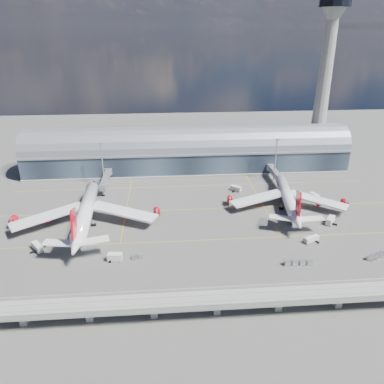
{
  "coord_description": "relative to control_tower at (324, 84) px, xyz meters",
  "views": [
    {
      "loc": [
        -15.43,
        -148.16,
        84.42
      ],
      "look_at": [
        -2.74,
        10.0,
        14.0
      ],
      "focal_mm": 35.0,
      "sensor_mm": 36.0,
      "label": 1
    }
  ],
  "objects": [
    {
      "name": "ground",
      "position": [
        -85.0,
        -83.0,
        -51.64
      ],
      "size": [
        500.0,
        500.0,
        0.0
      ],
      "primitive_type": "plane",
      "color": "#474744",
      "rests_on": "ground"
    },
    {
      "name": "taxi_lines",
      "position": [
        -85.0,
        -60.89,
        -51.63
      ],
      "size": [
        200.0,
        80.12,
        0.01
      ],
      "color": "gold",
      "rests_on": "ground"
    },
    {
      "name": "terminal",
      "position": [
        -85.0,
        -5.01,
        -40.3
      ],
      "size": [
        200.0,
        30.0,
        28.0
      ],
      "color": "#1F2833",
      "rests_on": "ground"
    },
    {
      "name": "control_tower",
      "position": [
        0.0,
        0.0,
        0.0
      ],
      "size": [
        19.0,
        19.0,
        103.0
      ],
      "color": "gray",
      "rests_on": "ground"
    },
    {
      "name": "guideway",
      "position": [
        -85.0,
        -138.0,
        -46.34
      ],
      "size": [
        220.0,
        8.5,
        7.2
      ],
      "color": "gray",
      "rests_on": "ground"
    },
    {
      "name": "floodlight_mast_left",
      "position": [
        -135.0,
        -28.0,
        -38.0
      ],
      "size": [
        3.0,
        0.7,
        25.7
      ],
      "color": "gray",
      "rests_on": "ground"
    },
    {
      "name": "floodlight_mast_right",
      "position": [
        -35.0,
        -28.0,
        -38.0
      ],
      "size": [
        3.0,
        0.7,
        25.7
      ],
      "color": "gray",
      "rests_on": "ground"
    },
    {
      "name": "airliner_left",
      "position": [
        -136.98,
        -74.99,
        -45.35
      ],
      "size": [
        68.72,
        72.19,
        22.0
      ],
      "rotation": [
        0.0,
        0.0,
        0.05
      ],
      "color": "white",
      "rests_on": "ground"
    },
    {
      "name": "airliner_right",
      "position": [
        -38.84,
        -65.12,
        -46.41
      ],
      "size": [
        60.63,
        63.43,
        20.15
      ],
      "rotation": [
        0.0,
        0.0,
        -0.15
      ],
      "color": "white",
      "rests_on": "ground"
    },
    {
      "name": "jet_bridge_left",
      "position": [
        -133.6,
        -29.88,
        -46.46
      ],
      "size": [
        4.4,
        28.0,
        7.25
      ],
      "color": "gray",
      "rests_on": "ground"
    },
    {
      "name": "jet_bridge_right",
      "position": [
        -35.08,
        -31.82,
        -46.46
      ],
      "size": [
        4.4,
        32.0,
        7.25
      ],
      "color": "gray",
      "rests_on": "ground"
    },
    {
      "name": "service_truck_0",
      "position": [
        -153.21,
        -95.53,
        -50.09
      ],
      "size": [
        6.26,
        7.16,
        2.99
      ],
      "rotation": [
        0.0,
        0.0,
        0.65
      ],
      "color": "silver",
      "rests_on": "ground"
    },
    {
      "name": "service_truck_1",
      "position": [
        -120.68,
        -105.61,
        -50.0
      ],
      "size": [
        5.76,
        3.13,
        3.23
      ],
      "rotation": [
        0.0,
        0.0,
        1.5
      ],
      "color": "silver",
      "rests_on": "ground"
    },
    {
      "name": "service_truck_2",
      "position": [
        -38.43,
        -98.05,
        -50.33
      ],
      "size": [
        7.14,
        4.62,
        2.51
      ],
      "rotation": [
        0.0,
        0.0,
        1.99
      ],
      "color": "silver",
      "rests_on": "ground"
    },
    {
      "name": "service_truck_3",
      "position": [
        -23.81,
        -82.9,
        -50.02
      ],
      "size": [
        6.0,
        6.68,
        3.16
      ],
      "rotation": [
        0.0,
        0.0,
        -0.67
      ],
      "color": "silver",
      "rests_on": "ground"
    },
    {
      "name": "service_truck_4",
      "position": [
        -21.09,
        -55.95,
        -50.06
      ],
      "size": [
        4.49,
        5.93,
        3.13
      ],
      "rotation": [
        0.0,
        0.0,
        0.43
      ],
      "color": "silver",
      "rests_on": "ground"
    },
    {
      "name": "service_truck_5",
      "position": [
        -60.64,
        -42.11,
        -50.15
      ],
      "size": [
        6.05,
        5.66,
        2.9
      ],
      "rotation": [
        0.0,
        0.0,
        0.86
      ],
      "color": "silver",
      "rests_on": "ground"
    },
    {
      "name": "cargo_train_0",
      "position": [
        -112.0,
        -104.92,
        -50.81
      ],
      "size": [
        4.81,
        2.1,
        1.58
      ],
      "rotation": [
        0.0,
        0.0,
        1.44
      ],
      "color": "gray",
      "rests_on": "ground"
    },
    {
      "name": "cargo_train_1",
      "position": [
        -49.86,
        -114.13,
        -50.65
      ],
      "size": [
        11.38,
        2.42,
        1.88
      ],
      "rotation": [
        0.0,
        0.0,
        1.63
      ],
      "color": "gray",
      "rests_on": "ground"
    },
    {
      "name": "cargo_train_2",
      "position": [
        -16.81,
        -111.79,
        -50.69
      ],
      "size": [
        10.75,
        5.55,
        1.81
      ],
      "rotation": [
        0.0,
        0.0,
        1.2
      ],
      "color": "gray",
      "rests_on": "ground"
    }
  ]
}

